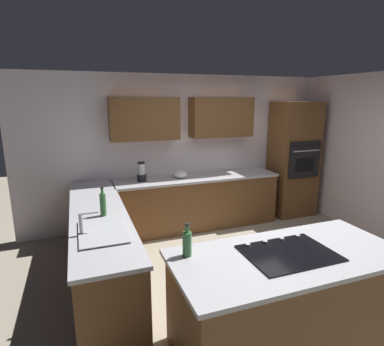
{
  "coord_description": "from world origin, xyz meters",
  "views": [
    {
      "loc": [
        2.0,
        3.17,
        2.2
      ],
      "look_at": [
        0.37,
        -1.26,
        1.09
      ],
      "focal_mm": 29.67,
      "sensor_mm": 36.0,
      "label": 1
    }
  ],
  "objects_px": {
    "sink_unit": "(102,231)",
    "dish_soap_bottle": "(103,204)",
    "blender": "(142,173)",
    "cooktop": "(289,253)",
    "wall_oven": "(293,159)",
    "oil_bottle": "(187,243)",
    "mixing_bowl": "(180,174)"
  },
  "relations": [
    {
      "from": "blender",
      "to": "oil_bottle",
      "type": "bearing_deg",
      "value": 86.9
    },
    {
      "from": "wall_oven",
      "to": "blender",
      "type": "bearing_deg",
      "value": -0.83
    },
    {
      "from": "sink_unit",
      "to": "dish_soap_bottle",
      "type": "bearing_deg",
      "value": -96.95
    },
    {
      "from": "wall_oven",
      "to": "oil_bottle",
      "type": "distance_m",
      "value": 3.98
    },
    {
      "from": "wall_oven",
      "to": "sink_unit",
      "type": "bearing_deg",
      "value": 26.37
    },
    {
      "from": "mixing_bowl",
      "to": "oil_bottle",
      "type": "height_order",
      "value": "oil_bottle"
    },
    {
      "from": "wall_oven",
      "to": "mixing_bowl",
      "type": "height_order",
      "value": "wall_oven"
    },
    {
      "from": "wall_oven",
      "to": "cooktop",
      "type": "distance_m",
      "value": 3.59
    },
    {
      "from": "cooktop",
      "to": "dish_soap_bottle",
      "type": "xyz_separation_m",
      "value": [
        1.41,
        -1.49,
        0.13
      ]
    },
    {
      "from": "cooktop",
      "to": "oil_bottle",
      "type": "relative_size",
      "value": 2.59
    },
    {
      "from": "cooktop",
      "to": "wall_oven",
      "type": "bearing_deg",
      "value": -127.95
    },
    {
      "from": "blender",
      "to": "oil_bottle",
      "type": "relative_size",
      "value": 1.07
    },
    {
      "from": "blender",
      "to": "dish_soap_bottle",
      "type": "relative_size",
      "value": 0.93
    },
    {
      "from": "blender",
      "to": "sink_unit",
      "type": "bearing_deg",
      "value": 67.35
    },
    {
      "from": "sink_unit",
      "to": "blender",
      "type": "distance_m",
      "value": 2.03
    },
    {
      "from": "cooktop",
      "to": "blender",
      "type": "height_order",
      "value": "blender"
    },
    {
      "from": "sink_unit",
      "to": "dish_soap_bottle",
      "type": "relative_size",
      "value": 2.07
    },
    {
      "from": "sink_unit",
      "to": "wall_oven",
      "type": "bearing_deg",
      "value": -153.63
    },
    {
      "from": "wall_oven",
      "to": "blender",
      "type": "relative_size",
      "value": 6.84
    },
    {
      "from": "mixing_bowl",
      "to": "dish_soap_bottle",
      "type": "relative_size",
      "value": 0.69
    },
    {
      "from": "sink_unit",
      "to": "dish_soap_bottle",
      "type": "xyz_separation_m",
      "value": [
        -0.06,
        -0.48,
        0.12
      ]
    },
    {
      "from": "sink_unit",
      "to": "oil_bottle",
      "type": "distance_m",
      "value": 0.98
    },
    {
      "from": "cooktop",
      "to": "blender",
      "type": "bearing_deg",
      "value": -76.46
    },
    {
      "from": "blender",
      "to": "dish_soap_bottle",
      "type": "bearing_deg",
      "value": 62.55
    },
    {
      "from": "wall_oven",
      "to": "blender",
      "type": "height_order",
      "value": "wall_oven"
    },
    {
      "from": "cooktop",
      "to": "dish_soap_bottle",
      "type": "bearing_deg",
      "value": -46.49
    },
    {
      "from": "mixing_bowl",
      "to": "sink_unit",
      "type": "bearing_deg",
      "value": 52.56
    },
    {
      "from": "wall_oven",
      "to": "blender",
      "type": "distance_m",
      "value": 2.9
    },
    {
      "from": "wall_oven",
      "to": "oil_bottle",
      "type": "relative_size",
      "value": 7.31
    },
    {
      "from": "dish_soap_bottle",
      "to": "cooktop",
      "type": "bearing_deg",
      "value": 133.51
    },
    {
      "from": "sink_unit",
      "to": "oil_bottle",
      "type": "bearing_deg",
      "value": 130.69
    },
    {
      "from": "cooktop",
      "to": "dish_soap_bottle",
      "type": "distance_m",
      "value": 2.05
    }
  ]
}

